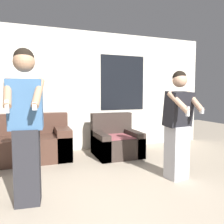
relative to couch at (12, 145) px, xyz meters
The scene contains 5 objects.
wall_back 1.60m from the couch, 22.57° to the left, with size 6.98×0.07×2.70m.
couch is the anchor object (origin of this frame).
armchair 2.04m from the couch, ahead, with size 0.90×0.88×0.86m.
person_left 1.97m from the couch, 79.84° to the right, with size 0.43×0.49×1.79m.
person_right 3.06m from the couch, 36.12° to the right, with size 0.46×0.52×1.62m.
Camera 1 is at (-0.68, -1.74, 1.28)m, focal length 35.00 mm.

